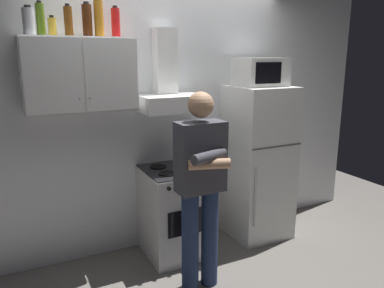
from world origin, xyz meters
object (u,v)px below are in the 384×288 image
object	(u,v)px
bottle_beer_brown	(68,21)
bottle_rum_dark	(87,20)
bottle_spice_jar	(52,27)
bottle_liquor_amber	(99,18)
bottle_soda_red	(116,23)
bottle_olive_oil	(40,19)
cooking_pot	(194,164)
refrigerator	(258,163)
bottle_canister_steel	(29,21)
upper_cabinet	(80,74)
microwave	(260,72)
range_hood	(169,89)
stove_oven	(176,211)
person_standing	(201,185)

from	to	relation	value
bottle_beer_brown	bottle_rum_dark	world-z (taller)	bottle_rum_dark
bottle_spice_jar	bottle_liquor_amber	bearing A→B (deg)	-0.58
bottle_soda_red	bottle_olive_oil	distance (m)	0.59
cooking_pot	bottle_olive_oil	xyz separation A→B (m)	(-1.19, 0.29, 1.26)
bottle_rum_dark	bottle_soda_red	bearing A→B (deg)	11.85
bottle_liquor_amber	bottle_rum_dark	xyz separation A→B (m)	(-0.10, -0.01, -0.02)
refrigerator	bottle_canister_steel	bearing A→B (deg)	177.36
upper_cabinet	microwave	xyz separation A→B (m)	(1.75, -0.11, -0.01)
range_hood	refrigerator	xyz separation A→B (m)	(0.95, -0.13, -0.80)
bottle_liquor_amber	bottle_canister_steel	distance (m)	0.53
range_hood	bottle_canister_steel	world-z (taller)	bottle_canister_steel
bottle_canister_steel	cooking_pot	bearing A→B (deg)	-9.60
upper_cabinet	cooking_pot	size ratio (longest dim) A/B	2.90
bottle_olive_oil	bottle_canister_steel	world-z (taller)	bottle_olive_oil
bottle_soda_red	refrigerator	bearing A→B (deg)	-5.94
bottle_rum_dark	stove_oven	bearing A→B (deg)	-7.70
refrigerator	bottle_liquor_amber	xyz separation A→B (m)	(-1.57, 0.10, 1.40)
bottle_spice_jar	bottle_olive_oil	world-z (taller)	bottle_olive_oil
upper_cabinet	refrigerator	bearing A→B (deg)	-4.07
bottle_spice_jar	bottle_canister_steel	distance (m)	0.17
bottle_canister_steel	person_standing	bearing A→B (deg)	-32.57
microwave	cooking_pot	distance (m)	1.17
person_standing	bottle_soda_red	size ratio (longest dim) A/B	6.41
bottle_soda_red	bottle_spice_jar	distance (m)	0.52
bottle_soda_red	bottle_beer_brown	xyz separation A→B (m)	(-0.39, -0.05, -0.01)
range_hood	stove_oven	bearing A→B (deg)	-90.00
bottle_beer_brown	range_hood	bearing A→B (deg)	1.92
bottle_olive_oil	bottle_canister_steel	distance (m)	0.12
upper_cabinet	bottle_beer_brown	xyz separation A→B (m)	(-0.06, -0.03, 0.42)
stove_oven	bottle_liquor_amber	xyz separation A→B (m)	(-0.62, 0.10, 1.76)
bottle_soda_red	bottle_spice_jar	size ratio (longest dim) A/B	1.66
bottle_beer_brown	microwave	bearing A→B (deg)	-2.49
person_standing	refrigerator	bearing A→B (deg)	31.23
refrigerator	bottle_rum_dark	size ratio (longest dim) A/B	6.00
upper_cabinet	microwave	world-z (taller)	upper_cabinet
bottle_beer_brown	stove_oven	bearing A→B (deg)	-6.46
bottle_olive_oil	bottle_rum_dark	bearing A→B (deg)	-12.09
microwave	cooking_pot	world-z (taller)	microwave
upper_cabinet	range_hood	distance (m)	0.81
refrigerator	stove_oven	bearing A→B (deg)	-179.96
upper_cabinet	bottle_olive_oil	xyz separation A→B (m)	(-0.26, 0.05, 0.43)
upper_cabinet	person_standing	bearing A→B (deg)	-44.26
bottle_liquor_amber	bottle_canister_steel	bearing A→B (deg)	-179.51
range_hood	bottle_rum_dark	bearing A→B (deg)	-177.63
bottle_soda_red	bottle_spice_jar	world-z (taller)	bottle_soda_red
bottle_beer_brown	bottle_canister_steel	xyz separation A→B (m)	(-0.29, -0.00, -0.01)
microwave	bottle_soda_red	bearing A→B (deg)	174.79
microwave	bottle_liquor_amber	distance (m)	1.64
microwave	bottle_olive_oil	distance (m)	2.06
stove_oven	refrigerator	xyz separation A→B (m)	(0.95, 0.00, 0.37)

